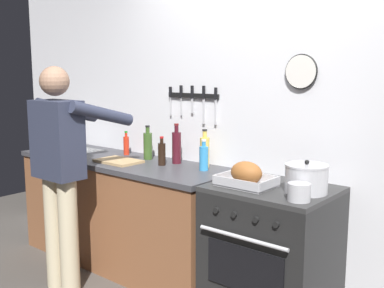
{
  "coord_description": "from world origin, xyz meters",
  "views": [
    {
      "loc": [
        1.66,
        -1.54,
        1.63
      ],
      "look_at": [
        -0.33,
        0.85,
        1.14
      ],
      "focal_mm": 43.43,
      "sensor_mm": 36.0,
      "label": 1
    }
  ],
  "objects": [
    {
      "name": "bottle_dish_soap",
      "position": [
        -0.42,
        1.09,
        1.0
      ],
      "size": [
        0.07,
        0.07,
        0.23
      ],
      "color": "#338CCC",
      "rests_on": "counter_block"
    },
    {
      "name": "roasting_pan",
      "position": [
        0.08,
        0.9,
        0.97
      ],
      "size": [
        0.35,
        0.26,
        0.16
      ],
      "color": "#B7B7BC",
      "rests_on": "stove"
    },
    {
      "name": "bottle_cooking_oil",
      "position": [
        -0.49,
        1.19,
        1.02
      ],
      "size": [
        0.07,
        0.07,
        0.29
      ],
      "color": "gold",
      "rests_on": "counter_block"
    },
    {
      "name": "person_cook",
      "position": [
        -1.19,
        0.39,
        0.95
      ],
      "size": [
        0.51,
        0.63,
        1.66
      ],
      "rotation": [
        0.0,
        0.0,
        1.32
      ],
      "color": "#C6B793",
      "rests_on": "ground"
    },
    {
      "name": "bottle_olive_oil",
      "position": [
        -1.04,
        1.13,
        1.02
      ],
      "size": [
        0.07,
        0.07,
        0.28
      ],
      "color": "#385623",
      "rests_on": "counter_block"
    },
    {
      "name": "cutting_board",
      "position": [
        -1.13,
        0.89,
        0.91
      ],
      "size": [
        0.36,
        0.24,
        0.02
      ],
      "primitive_type": "cube",
      "color": "tan",
      "rests_on": "counter_block"
    },
    {
      "name": "wall_back",
      "position": [
        0.0,
        1.35,
        1.3
      ],
      "size": [
        6.0,
        0.13,
        2.6
      ],
      "color": "silver",
      "rests_on": "ground"
    },
    {
      "name": "bottle_hot_sauce",
      "position": [
        -1.34,
        1.16,
        0.99
      ],
      "size": [
        0.05,
        0.05,
        0.21
      ],
      "color": "red",
      "rests_on": "counter_block"
    },
    {
      "name": "stove",
      "position": [
        0.22,
        0.99,
        0.45
      ],
      "size": [
        0.76,
        0.67,
        0.9
      ],
      "color": "black",
      "rests_on": "ground"
    },
    {
      "name": "stock_pot",
      "position": [
        0.44,
        0.99,
        0.99
      ],
      "size": [
        0.26,
        0.26,
        0.2
      ],
      "color": "#B7B7BC",
      "rests_on": "stove"
    },
    {
      "name": "counter_block",
      "position": [
        -1.21,
        0.99,
        0.46
      ],
      "size": [
        2.03,
        0.65,
        0.9
      ],
      "color": "brown",
      "rests_on": "ground"
    },
    {
      "name": "saucepan",
      "position": [
        0.49,
        0.8,
        0.95
      ],
      "size": [
        0.13,
        0.13,
        0.1
      ],
      "color": "#B7B7BC",
      "rests_on": "stove"
    },
    {
      "name": "bottle_soy_sauce",
      "position": [
        -0.79,
        1.03,
        0.99
      ],
      "size": [
        0.06,
        0.06,
        0.23
      ],
      "color": "black",
      "rests_on": "counter_block"
    },
    {
      "name": "bottle_wine_red",
      "position": [
        -0.75,
        1.16,
        1.03
      ],
      "size": [
        0.07,
        0.07,
        0.32
      ],
      "color": "#47141E",
      "rests_on": "counter_block"
    }
  ]
}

